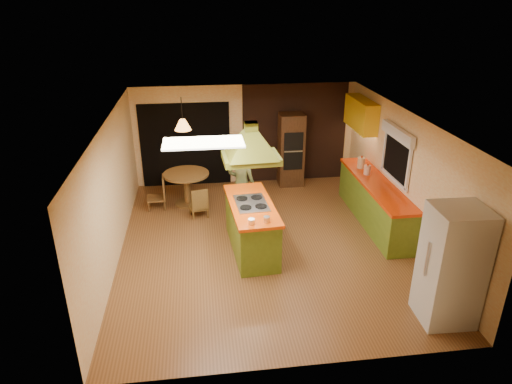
{
  "coord_description": "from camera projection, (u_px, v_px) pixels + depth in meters",
  "views": [
    {
      "loc": [
        -1.16,
        -7.72,
        4.54
      ],
      "look_at": [
        -0.17,
        -0.09,
        1.15
      ],
      "focal_mm": 32.0,
      "sensor_mm": 36.0,
      "label": 1
    }
  ],
  "objects": [
    {
      "name": "canister_small",
      "position": [
        368.0,
        172.0,
        9.8
      ],
      "size": [
        0.13,
        0.13,
        0.14
      ],
      "primitive_type": "cylinder",
      "rotation": [
        0.0,
        0.0,
        -0.28
      ],
      "color": "beige",
      "rests_on": "right_counter"
    },
    {
      "name": "wall_oven",
      "position": [
        291.0,
        150.0,
        11.41
      ],
      "size": [
        0.61,
        0.6,
        1.83
      ],
      "rotation": [
        0.0,
        0.0,
        -0.01
      ],
      "color": "#4F2F19",
      "rests_on": "ground"
    },
    {
      "name": "ground",
      "position": [
        264.0,
        243.0,
        8.97
      ],
      "size": [
        6.5,
        6.5,
        0.0
      ],
      "primitive_type": "plane",
      "color": "brown",
      "rests_on": "ground"
    },
    {
      "name": "canister_large",
      "position": [
        361.0,
        163.0,
        10.16
      ],
      "size": [
        0.18,
        0.18,
        0.24
      ],
      "primitive_type": "cylinder",
      "rotation": [
        0.0,
        0.0,
        -0.13
      ],
      "color": "beige",
      "rests_on": "right_counter"
    },
    {
      "name": "man",
      "position": [
        242.0,
        184.0,
        9.63
      ],
      "size": [
        0.7,
        0.59,
        1.62
      ],
      "primitive_type": "imported",
      "rotation": [
        0.0,
        0.0,
        2.72
      ],
      "color": "#50582E",
      "rests_on": "ground"
    },
    {
      "name": "dining_table",
      "position": [
        187.0,
        182.0,
        10.4
      ],
      "size": [
        1.04,
        1.04,
        0.78
      ],
      "rotation": [
        0.0,
        0.0,
        -0.16
      ],
      "color": "brown",
      "rests_on": "ground"
    },
    {
      "name": "right_counter",
      "position": [
        375.0,
        202.0,
        9.62
      ],
      "size": [
        0.62,
        3.05,
        0.92
      ],
      "color": "olive",
      "rests_on": "ground"
    },
    {
      "name": "refrigerator",
      "position": [
        452.0,
        266.0,
        6.57
      ],
      "size": [
        0.78,
        0.74,
        1.83
      ],
      "primitive_type": "cube",
      "rotation": [
        0.0,
        0.0,
        -0.03
      ],
      "color": "silver",
      "rests_on": "ground"
    },
    {
      "name": "chair_left",
      "position": [
        156.0,
        192.0,
        10.3
      ],
      "size": [
        0.44,
        0.44,
        0.76
      ],
      "primitive_type": null,
      "rotation": [
        0.0,
        0.0,
        -1.51
      ],
      "color": "brown",
      "rests_on": "ground"
    },
    {
      "name": "brick_panel",
      "position": [
        295.0,
        133.0,
        11.55
      ],
      "size": [
        2.64,
        0.03,
        2.5
      ],
      "primitive_type": "cube",
      "color": "#381E14",
      "rests_on": "ground"
    },
    {
      "name": "window_right",
      "position": [
        397.0,
        145.0,
        8.94
      ],
      "size": [
        0.12,
        1.35,
        1.06
      ],
      "color": "black",
      "rests_on": "room_walls"
    },
    {
      "name": "fluor_panel",
      "position": [
        203.0,
        143.0,
        6.75
      ],
      "size": [
        1.2,
        0.6,
        0.03
      ],
      "primitive_type": "cube",
      "color": "white",
      "rests_on": "ceiling_plane"
    },
    {
      "name": "canister_medium",
      "position": [
        367.0,
        170.0,
        9.81
      ],
      "size": [
        0.18,
        0.18,
        0.2
      ],
      "primitive_type": "cylinder",
      "rotation": [
        0.0,
        0.0,
        0.31
      ],
      "color": "beige",
      "rests_on": "right_counter"
    },
    {
      "name": "range_hood",
      "position": [
        251.0,
        136.0,
        7.86
      ],
      "size": [
        1.02,
        0.76,
        0.79
      ],
      "rotation": [
        0.0,
        0.0,
        0.05
      ],
      "color": "#676C1B",
      "rests_on": "ceiling_plane"
    },
    {
      "name": "room_walls",
      "position": [
        264.0,
        185.0,
        8.47
      ],
      "size": [
        5.5,
        6.5,
        6.5
      ],
      "color": "#FFE6B6",
      "rests_on": "ground"
    },
    {
      "name": "pendant_lamp",
      "position": [
        183.0,
        125.0,
        9.86
      ],
      "size": [
        0.46,
        0.46,
        0.23
      ],
      "primitive_type": "cone",
      "rotation": [
        0.0,
        0.0,
        -0.32
      ],
      "color": "#FF9E3F",
      "rests_on": "ceiling_plane"
    },
    {
      "name": "chair_near",
      "position": [
        198.0,
        202.0,
        9.92
      ],
      "size": [
        0.45,
        0.45,
        0.69
      ],
      "primitive_type": null,
      "rotation": [
        0.0,
        0.0,
        3.35
      ],
      "color": "brown",
      "rests_on": "ground"
    },
    {
      "name": "ceiling_plane",
      "position": [
        265.0,
        119.0,
        7.97
      ],
      "size": [
        6.5,
        6.5,
        0.0
      ],
      "primitive_type": "plane",
      "rotation": [
        3.14,
        0.0,
        0.0
      ],
      "color": "silver",
      "rests_on": "room_walls"
    },
    {
      "name": "kitchen_island",
      "position": [
        251.0,
        226.0,
        8.57
      ],
      "size": [
        0.91,
        1.99,
        0.98
      ],
      "rotation": [
        0.0,
        0.0,
        0.07
      ],
      "color": "olive",
      "rests_on": "ground"
    },
    {
      "name": "upper_cabinets",
      "position": [
        361.0,
        114.0,
        10.49
      ],
      "size": [
        0.34,
        1.4,
        0.7
      ],
      "primitive_type": "cube",
      "color": "yellow",
      "rests_on": "room_walls"
    },
    {
      "name": "nook_opening",
      "position": [
        186.0,
        145.0,
        11.31
      ],
      "size": [
        2.2,
        0.03,
        2.1
      ],
      "primitive_type": "cube",
      "color": "black",
      "rests_on": "ground"
    }
  ]
}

